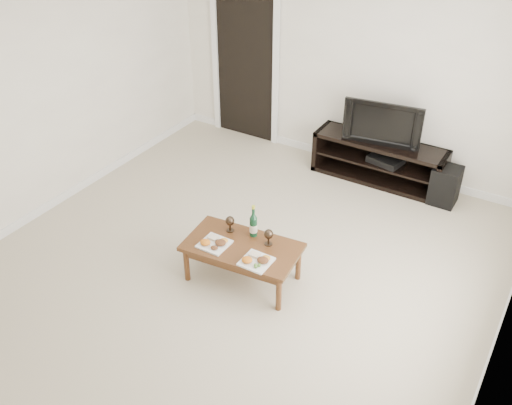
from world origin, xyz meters
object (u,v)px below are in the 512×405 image
object	(u,v)px
subwoofer	(445,185)
coffee_table	(242,262)
media_console	(378,161)
television	(384,121)

from	to	relation	value
subwoofer	coffee_table	distance (m)	2.76
media_console	television	world-z (taller)	television
media_console	subwoofer	distance (m)	0.88
media_console	coffee_table	size ratio (longest dim) A/B	1.49
coffee_table	subwoofer	bearing A→B (deg)	61.84
television	coffee_table	xyz separation A→B (m)	(-0.43, -2.52, -0.61)
media_console	coffee_table	distance (m)	2.56
subwoofer	coffee_table	xyz separation A→B (m)	(-1.30, -2.44, -0.03)
television	media_console	bearing A→B (deg)	0.00
television	subwoofer	bearing A→B (deg)	-13.52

